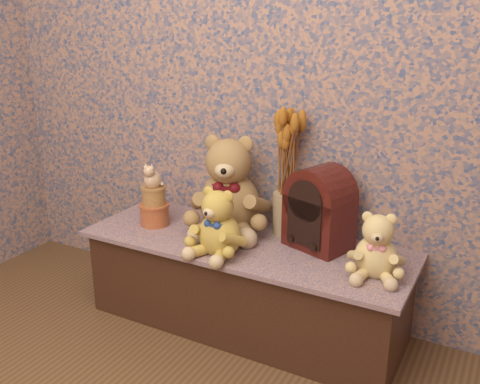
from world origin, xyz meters
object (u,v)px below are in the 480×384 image
Objects in this scene: biscuit_tin_lower at (155,214)px; cat_figurine at (153,174)px; teddy_small at (377,241)px; cathedral_radio at (320,207)px; teddy_medium at (220,218)px; teddy_large at (230,179)px; ceramic_vase at (286,213)px.

cat_figurine is (0.00, 0.00, 0.19)m from biscuit_tin_lower.
teddy_small is 0.31m from cathedral_radio.
teddy_large is at bearing 115.30° from teddy_medium.
teddy_large reaches higher than ceramic_vase.
biscuit_tin_lower is (-0.58, -0.19, -0.05)m from ceramic_vase.
teddy_medium is 1.12× the size of teddy_small.
teddy_medium is at bearing -124.35° from cathedral_radio.
ceramic_vase is at bearing 68.02° from teddy_medium.
teddy_medium is 0.35m from ceramic_vase.
teddy_medium is at bearing -24.60° from cat_figurine.
biscuit_tin_lower is (-1.03, 0.01, -0.09)m from teddy_small.
teddy_large is at bearing 20.76° from biscuit_tin_lower.
teddy_medium is 2.44× the size of cat_figurine.
teddy_small reaches higher than biscuit_tin_lower.
teddy_large reaches higher than cathedral_radio.
teddy_small is (0.70, -0.14, -0.10)m from teddy_large.
teddy_small is at bearing -23.56° from ceramic_vase.
biscuit_tin_lower is at bearing 168.39° from teddy_medium.
biscuit_tin_lower is 1.09× the size of cat_figurine.
cathedral_radio is (-0.28, 0.14, 0.04)m from teddy_small.
cat_figurine reaches higher than ceramic_vase.
teddy_small is at bearing -30.26° from teddy_large.
teddy_large is 0.29m from ceramic_vase.
teddy_small is 1.39× the size of ceramic_vase.
cathedral_radio is (0.43, 0.00, -0.06)m from teddy_large.
teddy_small is 2.19× the size of cat_figurine.
cathedral_radio is at bearing 41.56° from teddy_medium.
teddy_small is (0.61, 0.11, -0.02)m from teddy_medium.
cat_figurine is (-1.03, 0.01, 0.11)m from teddy_small.
ceramic_vase is at bearing 17.89° from biscuit_tin_lower.
cathedral_radio is at bearing 141.62° from teddy_small.
teddy_medium is 0.62m from teddy_small.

